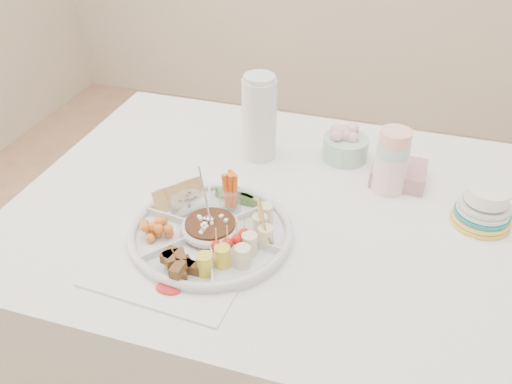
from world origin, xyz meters
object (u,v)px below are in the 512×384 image
(dining_table, at_px, (306,314))
(thermos, at_px, (259,117))
(party_tray, at_px, (211,230))
(plate_stack, at_px, (484,207))

(dining_table, relative_size, thermos, 5.98)
(dining_table, distance_m, party_tray, 0.49)
(dining_table, height_order, party_tray, party_tray)
(dining_table, xyz_separation_m, party_tray, (-0.21, -0.17, 0.40))
(dining_table, xyz_separation_m, plate_stack, (0.40, 0.08, 0.43))
(thermos, bearing_deg, party_tray, -89.74)
(thermos, relative_size, plate_stack, 1.77)
(party_tray, distance_m, thermos, 0.41)
(party_tray, relative_size, plate_stack, 2.64)
(party_tray, bearing_deg, plate_stack, 22.48)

